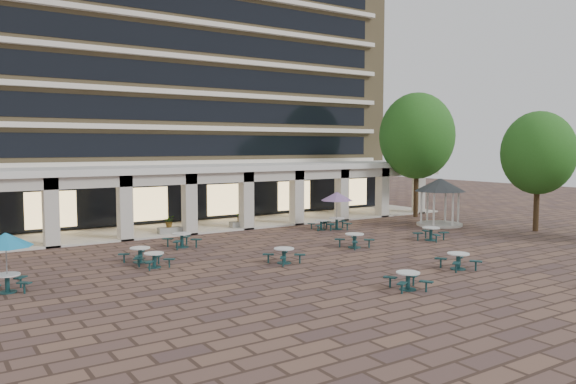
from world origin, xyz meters
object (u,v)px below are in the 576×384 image
object	(u,v)px
picnic_table_3	(458,260)
planter_right	(240,222)
gazebo	(440,190)
picnic_table_1	(408,279)
planter_left	(169,227)

from	to	relation	value
picnic_table_3	planter_right	xyz separation A→B (m)	(-2.23, 17.09, 0.01)
gazebo	planter_right	bearing A→B (deg)	152.51
gazebo	planter_right	xyz separation A→B (m)	(-12.78, 6.65, -2.10)
picnic_table_1	planter_right	bearing A→B (deg)	100.60
gazebo	planter_right	world-z (taller)	gazebo
planter_left	picnic_table_3	bearing A→B (deg)	-66.48
planter_left	planter_right	world-z (taller)	planter_left
picnic_table_3	planter_left	distance (m)	18.64
planter_left	planter_right	distance (m)	5.21
planter_left	gazebo	bearing A→B (deg)	-20.29
picnic_table_3	gazebo	distance (m)	14.99
picnic_table_1	planter_left	bearing A→B (deg)	116.64
picnic_table_3	planter_right	distance (m)	17.24
planter_left	planter_right	size ratio (longest dim) A/B	1.00
gazebo	planter_left	size ratio (longest dim) A/B	2.44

